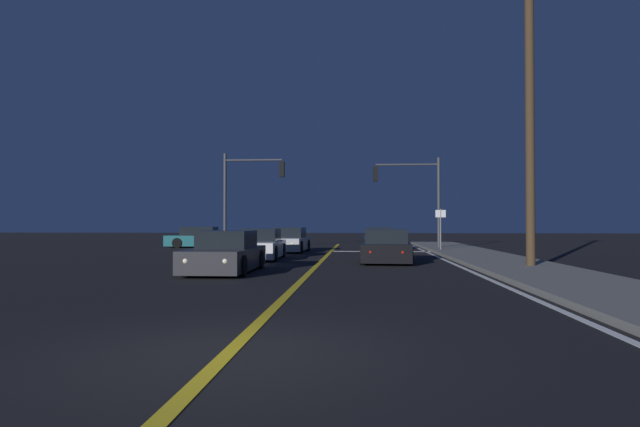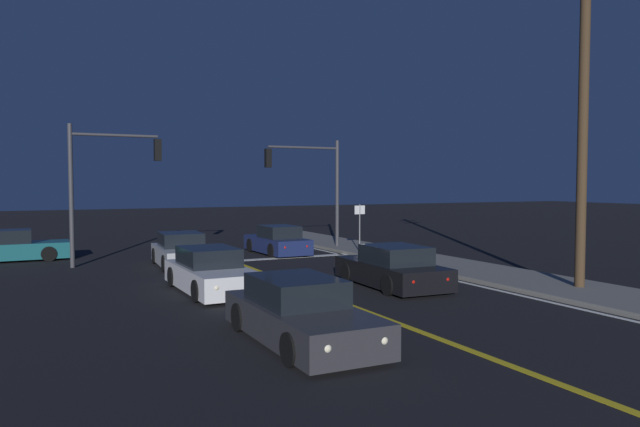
# 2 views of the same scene
# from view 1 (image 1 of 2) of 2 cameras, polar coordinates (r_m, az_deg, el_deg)

# --- Properties ---
(ground_plane) EXTENTS (160.00, 160.00, 0.00)m
(ground_plane) POSITION_cam_1_polar(r_m,az_deg,el_deg) (7.00, -9.46, -14.12)
(ground_plane) COLOR black
(sidewalk_right) EXTENTS (3.20, 45.92, 0.15)m
(sidewalk_right) POSITION_cam_1_polar(r_m,az_deg,el_deg) (20.20, 19.97, -5.23)
(sidewalk_right) COLOR slate
(sidewalk_right) RESTS_ON ground
(lane_line_center) EXTENTS (0.20, 43.37, 0.01)m
(lane_line_center) POSITION_cam_1_polar(r_m,az_deg,el_deg) (19.52, -0.56, -5.65)
(lane_line_center) COLOR gold
(lane_line_center) RESTS_ON ground
(lane_line_edge_right) EXTENTS (0.16, 43.37, 0.01)m
(lane_line_edge_right) POSITION_cam_1_polar(r_m,az_deg,el_deg) (19.78, 14.79, -5.55)
(lane_line_edge_right) COLOR white
(lane_line_edge_right) RESTS_ON ground
(stop_bar) EXTENTS (5.48, 0.50, 0.01)m
(stop_bar) POSITION_cam_1_polar(r_m,az_deg,el_deg) (30.70, 6.30, -3.94)
(stop_bar) COLOR white
(stop_bar) RESTS_ON ground
(car_mid_block_charcoal) EXTENTS (1.94, 4.74, 1.34)m
(car_mid_block_charcoal) POSITION_cam_1_polar(r_m,az_deg,el_deg) (18.11, -9.78, -4.17)
(car_mid_block_charcoal) COLOR #2D2D33
(car_mid_block_charcoal) RESTS_ON ground
(car_far_approaching_teal) EXTENTS (4.76, 1.87, 1.34)m
(car_far_approaching_teal) POSITION_cam_1_polar(r_m,az_deg,el_deg) (36.32, -12.13, -2.56)
(car_far_approaching_teal) COLOR #195960
(car_far_approaching_teal) RESTS_ON ground
(car_lead_oncoming_navy) EXTENTS (1.92, 4.32, 1.34)m
(car_lead_oncoming_navy) POSITION_cam_1_polar(r_m,az_deg,el_deg) (32.28, 6.16, -2.77)
(car_lead_oncoming_navy) COLOR navy
(car_lead_oncoming_navy) RESTS_ON ground
(car_following_oncoming_white) EXTENTS (1.97, 4.68, 1.34)m
(car_following_oncoming_white) POSITION_cam_1_polar(r_m,az_deg,el_deg) (24.50, -6.24, -3.34)
(car_following_oncoming_white) COLOR silver
(car_following_oncoming_white) RESTS_ON ground
(car_parked_curb_silver) EXTENTS (2.10, 4.29, 1.34)m
(car_parked_curb_silver) POSITION_cam_1_polar(r_m,az_deg,el_deg) (30.32, -3.26, -2.89)
(car_parked_curb_silver) COLOR #B2B5BA
(car_parked_curb_silver) RESTS_ON ground
(car_side_waiting_black) EXTENTS (2.16, 4.64, 1.34)m
(car_side_waiting_black) POSITION_cam_1_polar(r_m,az_deg,el_deg) (22.38, 6.92, -3.56)
(car_side_waiting_black) COLOR black
(car_side_waiting_black) RESTS_ON ground
(traffic_signal_near_right) EXTENTS (3.97, 0.28, 5.48)m
(traffic_signal_near_right) POSITION_cam_1_polar(r_m,az_deg,el_deg) (33.16, 9.75, 2.61)
(traffic_signal_near_right) COLOR #38383D
(traffic_signal_near_right) RESTS_ON ground
(traffic_signal_far_left) EXTENTS (3.60, 0.28, 5.66)m
(traffic_signal_far_left) POSITION_cam_1_polar(r_m,az_deg,el_deg) (32.30, -7.65, 2.87)
(traffic_signal_far_left) COLOR #38383D
(traffic_signal_far_left) RESTS_ON ground
(utility_pole_right) EXTENTS (1.85, 0.31, 11.11)m
(utility_pole_right) POSITION_cam_1_polar(r_m,az_deg,el_deg) (20.34, 20.96, 10.90)
(utility_pole_right) COLOR #42301E
(utility_pole_right) RESTS_ON ground
(street_sign_corner) EXTENTS (0.56, 0.07, 2.35)m
(street_sign_corner) POSITION_cam_1_polar(r_m,az_deg,el_deg) (30.46, 12.43, -0.98)
(street_sign_corner) COLOR slate
(street_sign_corner) RESTS_ON ground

